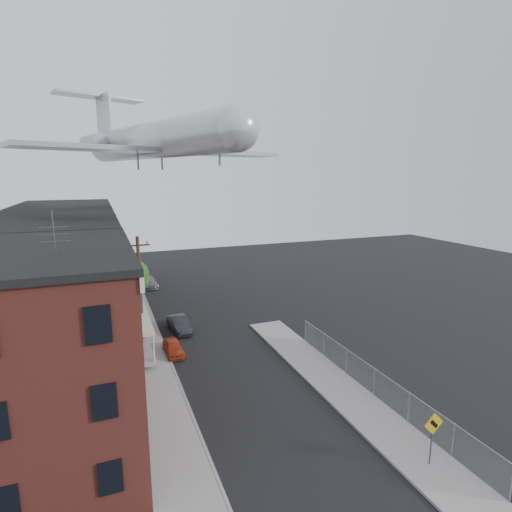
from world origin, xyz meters
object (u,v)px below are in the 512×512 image
(utility_pole, at_px, (140,291))
(street_tree, at_px, (135,276))
(car_mid, at_px, (179,324))
(warning_sign, at_px, (433,431))
(car_far, at_px, (149,282))
(car_near, at_px, (173,348))
(airplane, at_px, (151,140))

(utility_pole, height_order, street_tree, utility_pole)
(car_mid, bearing_deg, utility_pole, -152.64)
(warning_sign, bearing_deg, car_far, 103.14)
(car_near, xyz_separation_m, airplane, (0.16, 8.36, 16.09))
(warning_sign, height_order, car_near, warning_sign)
(warning_sign, height_order, car_far, warning_sign)
(utility_pole, height_order, car_mid, utility_pole)
(utility_pole, xyz_separation_m, car_far, (2.56, 17.97, -4.05))
(street_tree, height_order, airplane, airplane)
(street_tree, distance_m, car_far, 8.82)
(street_tree, xyz_separation_m, car_mid, (2.99, -7.80, -2.79))
(utility_pole, xyz_separation_m, car_near, (2.00, -2.38, -4.12))
(utility_pole, distance_m, car_mid, 5.62)
(car_mid, relative_size, airplane, 0.15)
(warning_sign, distance_m, car_far, 38.01)
(car_near, distance_m, car_mid, 4.69)
(street_tree, relative_size, car_near, 1.60)
(utility_pole, distance_m, street_tree, 10.00)
(street_tree, bearing_deg, utility_pole, -91.89)
(car_far, bearing_deg, warning_sign, -81.07)
(car_near, bearing_deg, street_tree, 96.65)
(utility_pole, bearing_deg, car_near, -49.95)
(car_near, height_order, car_far, car_far)
(street_tree, height_order, car_far, street_tree)
(car_mid, bearing_deg, car_far, 87.45)
(warning_sign, distance_m, car_near, 19.07)
(warning_sign, bearing_deg, utility_pole, 120.48)
(car_mid, bearing_deg, street_tree, 105.68)
(utility_pole, distance_m, car_far, 18.60)
(warning_sign, relative_size, car_mid, 0.70)
(car_mid, bearing_deg, warning_sign, -74.81)
(utility_pole, relative_size, car_far, 2.08)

